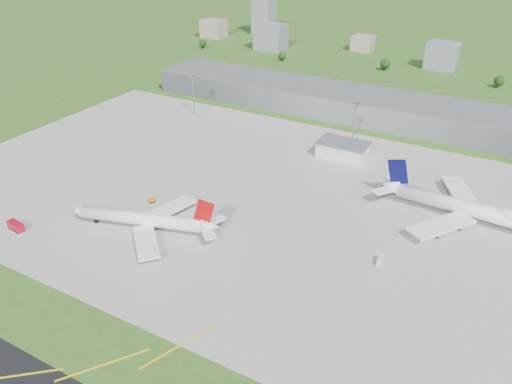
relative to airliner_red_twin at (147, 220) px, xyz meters
The scene contains 20 objects.
ground 163.21m from the airliner_red_twin, 77.21° to the left, with size 1400.00×1400.00×0.00m, color #345219.
apron 67.53m from the airliner_red_twin, 46.79° to the left, with size 360.00×190.00×0.08m, color gray.
terminal 177.82m from the airliner_red_twin, 78.28° to the left, with size 300.00×42.00×15.00m, color slate.
ops_building 118.44m from the airliner_red_twin, 67.08° to the left, with size 26.00×16.00×8.00m, color silver.
mast_west 140.16m from the airliner_red_twin, 117.24° to the left, with size 3.50×2.00×25.90m.
mast_center 133.01m from the airliner_red_twin, 69.61° to the left, with size 3.50×2.00×25.90m.
airliner_red_twin is the anchor object (origin of this frame).
airliner_blue_quad 140.24m from the airliner_red_twin, 31.57° to the left, with size 82.29×64.40×21.48m.
fire_truck 55.44m from the airliner_red_twin, 150.42° to the right, with size 8.68×4.11×3.70m.
tug_yellow 23.12m from the airliner_red_twin, 125.44° to the left, with size 3.53×3.86×1.70m.
van_white_near 96.29m from the airliner_red_twin, 15.23° to the left, with size 3.12×5.46×2.61m.
bldg_far_w 377.00m from the airliner_red_twin, 119.19° to the left, with size 24.00×20.00×18.00m, color gray.
bldg_w 326.16m from the airliner_red_twin, 108.58° to the left, with size 28.00×22.00×24.00m, color slate.
bldg_cw 349.91m from the airliner_red_twin, 93.91° to the left, with size 20.00×18.00×14.00m, color gray.
bldg_c 324.05m from the airliner_red_twin, 80.02° to the left, with size 26.00×20.00×22.00m, color slate.
bldg_tall_w 396.52m from the airliner_red_twin, 111.30° to the left, with size 22.00×20.00×44.00m, color slate.
tree_far_w 323.65m from the airliner_red_twin, 120.42° to the left, with size 7.20×7.20×8.80m.
tree_w 283.87m from the airliner_red_twin, 105.09° to the left, with size 6.75×6.75×8.25m.
tree_c 289.54m from the airliner_red_twin, 86.81° to the left, with size 8.10×8.10×9.90m.
tree_e 303.27m from the airliner_red_twin, 69.52° to the left, with size 7.65×7.65×9.35m.
Camera 1 is at (90.22, -140.63, 117.13)m, focal length 35.00 mm.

